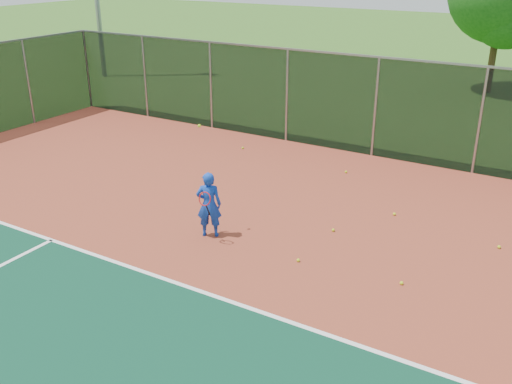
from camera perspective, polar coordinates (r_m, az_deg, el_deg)
court_apron at (r=8.83m, az=7.23°, el=-18.36°), size 30.00×20.00×0.02m
fence_back at (r=16.93m, az=21.50°, el=6.70°), size 30.00×0.06×3.03m
tennis_player at (r=12.39m, az=-4.73°, el=-1.24°), size 0.65×0.70×2.48m
practice_ball_0 at (r=12.93m, az=7.73°, el=-3.79°), size 0.07×0.07×0.07m
practice_ball_1 at (r=13.16m, az=23.14°, el=-5.07°), size 0.07×0.07×0.07m
practice_ball_2 at (r=11.21m, az=14.35°, el=-8.81°), size 0.07×0.07×0.07m
practice_ball_3 at (r=18.25m, az=-1.34°, el=4.43°), size 0.07×0.07×0.07m
practice_ball_4 at (r=11.65m, az=4.25°, el=-6.82°), size 0.07×0.07×0.07m
practice_ball_6 at (r=16.41m, az=8.99°, el=2.01°), size 0.07×0.07×0.07m
practice_ball_8 at (r=13.98m, az=13.67°, el=-2.15°), size 0.07×0.07×0.07m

